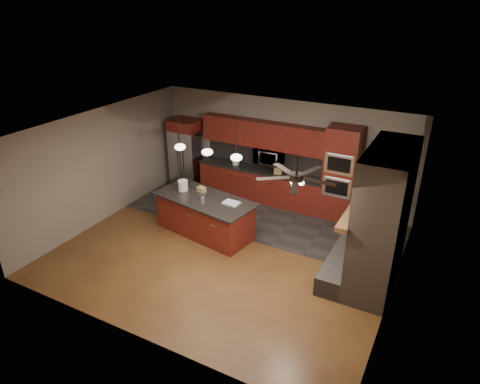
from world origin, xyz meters
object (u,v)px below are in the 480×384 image
Objects in this scene: oven_tower at (341,174)px; white_bucket at (183,185)px; paint_can at (202,197)px; microwave at (269,156)px; refrigerator at (187,153)px; kitchen_island at (205,215)px; paint_tray at (231,203)px; counter_box at (278,169)px; cardboard_box at (202,190)px; counter_bucket at (236,161)px.

white_bucket is (-3.24, -2.12, -0.14)m from oven_tower.
paint_can is at bearing -15.27° from white_bucket.
refrigerator is at bearing -177.05° from microwave.
oven_tower is 0.92× the size of kitchen_island.
counter_box reaches higher than paint_tray.
oven_tower reaches higher than cardboard_box.
paint_can is 0.70× the size of counter_box.
white_bucket reaches higher than paint_tray.
microwave is at bearing 139.72° from counter_box.
oven_tower reaches higher than paint_can.
cardboard_box is (-2.80, -2.00, -0.21)m from oven_tower.
refrigerator reaches higher than paint_can.
white_bucket is 0.68m from paint_can.
microwave reaches higher than white_bucket.
counter_bucket is at bearing 2.97° from refrigerator.
kitchen_island is at bearing -28.93° from cardboard_box.
oven_tower is at bearing 51.37° from kitchen_island.
counter_box reaches higher than paint_can.
refrigerator is 2.58m from cardboard_box.
oven_tower reaches higher than counter_box.
counter_box is at bearing 77.18° from cardboard_box.
kitchen_island is 2.44m from counter_box.
microwave is 2.89× the size of white_bucket.
microwave is at bearing 2.95° from refrigerator.
kitchen_island is at bearing -104.10° from microwave.
counter_box is at bearing 67.85° from paint_can.
refrigerator reaches higher than counter_box.
counter_box reaches higher than cardboard_box.
counter_box is (1.29, -0.05, 0.01)m from counter_bucket.
cardboard_box is at bearing 143.77° from kitchen_island.
cardboard_box is (-0.82, -2.05, -0.32)m from microwave.
counter_box is (0.92, 2.26, 0.04)m from paint_can.
kitchen_island is at bearing -79.92° from counter_bucket.
counter_bucket reaches higher than paint_can.
microwave is 4.62× the size of paint_can.
paint_can is 2.34m from counter_bucket.
cardboard_box reaches higher than kitchen_island.
refrigerator reaches higher than kitchen_island.
paint_tray is at bearing -38.74° from refrigerator.
white_bucket is at bearing -120.10° from microwave.
oven_tower is 6.56× the size of paint_tray.
microwave is 2.02× the size of paint_tray.
refrigerator is at bearing 158.10° from counter_box.
white_bucket is at bearing -179.45° from paint_tray.
refrigerator is at bearing 122.10° from white_bucket.
oven_tower reaches higher than kitchen_island.
refrigerator is 10.16× the size of cardboard_box.
kitchen_island is 0.51m from paint_can.
paint_can is at bearing -104.43° from microwave.
counter_bucket reaches higher than paint_tray.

